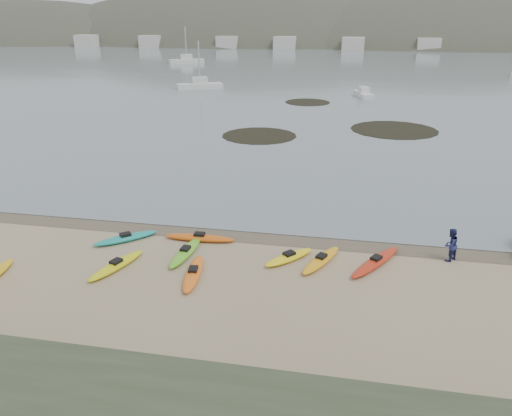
# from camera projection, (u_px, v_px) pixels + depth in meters

# --- Properties ---
(ground) EXTENTS (600.00, 600.00, 0.00)m
(ground) POSITION_uv_depth(u_px,v_px,m) (256.00, 233.00, 27.87)
(ground) COLOR tan
(ground) RESTS_ON ground
(wet_sand) EXTENTS (60.00, 60.00, 0.00)m
(wet_sand) POSITION_uv_depth(u_px,v_px,m) (255.00, 235.00, 27.59)
(wet_sand) COLOR brown
(wet_sand) RESTS_ON ground
(water) EXTENTS (1200.00, 1200.00, 0.00)m
(water) POSITION_uv_depth(u_px,v_px,m) (349.00, 32.00, 301.97)
(water) COLOR slate
(water) RESTS_ON ground
(kayaks) EXTENTS (19.39, 8.39, 0.34)m
(kayaks) POSITION_uv_depth(u_px,v_px,m) (205.00, 257.00, 24.76)
(kayaks) COLOR yellow
(kayaks) RESTS_ON ground
(person_east) EXTENTS (1.04, 1.04, 1.70)m
(person_east) POSITION_uv_depth(u_px,v_px,m) (450.00, 245.00, 24.49)
(person_east) COLOR navy
(person_east) RESTS_ON ground
(kelp_mats) EXTENTS (21.55, 27.28, 0.04)m
(kelp_mats) POSITION_uv_depth(u_px,v_px,m) (332.00, 124.00, 54.65)
(kelp_mats) COLOR black
(kelp_mats) RESTS_ON water
(moored_boats) EXTENTS (93.70, 69.43, 1.23)m
(moored_boats) POSITION_uv_depth(u_px,v_px,m) (401.00, 69.00, 102.86)
(moored_boats) COLOR silver
(moored_boats) RESTS_ON ground
(far_hills) EXTENTS (550.00, 135.00, 80.00)m
(far_hills) POSITION_uv_depth(u_px,v_px,m) (439.00, 84.00, 204.05)
(far_hills) COLOR #384235
(far_hills) RESTS_ON ground
(far_town) EXTENTS (199.00, 5.00, 4.00)m
(far_town) POSITION_uv_depth(u_px,v_px,m) (360.00, 44.00, 158.57)
(far_town) COLOR beige
(far_town) RESTS_ON ground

